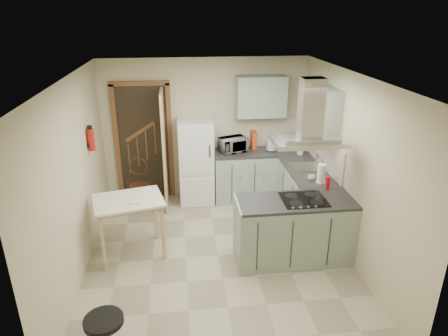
{
  "coord_description": "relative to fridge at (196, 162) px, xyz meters",
  "views": [
    {
      "loc": [
        -0.49,
        -4.77,
        3.26
      ],
      "look_at": [
        0.14,
        0.45,
        1.15
      ],
      "focal_mm": 32.0,
      "sensor_mm": 36.0,
      "label": 1
    }
  ],
  "objects": [
    {
      "name": "cereal_box",
      "position": [
        1.05,
        0.18,
        0.31
      ],
      "size": [
        0.09,
        0.21,
        0.31
      ],
      "primitive_type": "cube",
      "rotation": [
        0.0,
        0.0,
        0.03
      ],
      "color": "#CA4B17",
      "rests_on": "counter_back"
    },
    {
      "name": "red_bottle",
      "position": [
        1.75,
        -1.7,
        0.25
      ],
      "size": [
        0.09,
        0.09,
        0.19
      ],
      "primitive_type": "cylinder",
      "rotation": [
        0.0,
        0.0,
        -0.4
      ],
      "color": "red",
      "rests_on": "peninsula"
    },
    {
      "name": "peninsula",
      "position": [
        1.22,
        -1.98,
        -0.3
      ],
      "size": [
        1.55,
        0.65,
        0.9
      ],
      "primitive_type": "cube",
      "color": "#9EB2A0",
      "rests_on": "floor"
    },
    {
      "name": "floor",
      "position": [
        0.2,
        -1.8,
        -0.75
      ],
      "size": [
        4.2,
        4.2,
        0.0
      ],
      "primitive_type": "plane",
      "color": "tan",
      "rests_on": "ground"
    },
    {
      "name": "microwave",
      "position": [
        0.66,
        0.03,
        0.28
      ],
      "size": [
        0.54,
        0.45,
        0.26
      ],
      "primitive_type": "imported",
      "rotation": [
        0.0,
        0.0,
        0.34
      ],
      "color": "black",
      "rests_on": "counter_back"
    },
    {
      "name": "hob",
      "position": [
        1.32,
        -1.98,
        0.16
      ],
      "size": [
        0.58,
        0.5,
        0.01
      ],
      "primitive_type": "cube",
      "color": "black",
      "rests_on": "peninsula"
    },
    {
      "name": "doorway",
      "position": [
        -0.9,
        0.27,
        0.3
      ],
      "size": [
        1.1,
        0.12,
        2.1
      ],
      "primitive_type": "cube",
      "color": "brown",
      "rests_on": "floor"
    },
    {
      "name": "cup",
      "position": [
        1.63,
        -1.36,
        0.19
      ],
      "size": [
        0.12,
        0.12,
        0.08
      ],
      "primitive_type": "imported",
      "rotation": [
        0.0,
        0.0,
        0.14
      ],
      "color": "silver",
      "rests_on": "counter_right"
    },
    {
      "name": "right_wall",
      "position": [
        2.0,
        -1.8,
        0.5
      ],
      "size": [
        0.0,
        4.2,
        4.2
      ],
      "primitive_type": "plane",
      "rotation": [
        1.57,
        0.0,
        -1.57
      ],
      "color": "beige",
      "rests_on": "floor"
    },
    {
      "name": "fire_extinguisher",
      "position": [
        -1.54,
        -0.9,
        0.75
      ],
      "size": [
        0.1,
        0.1,
        0.32
      ],
      "primitive_type": "cylinder",
      "color": "#B2140F",
      "rests_on": "left_wall"
    },
    {
      "name": "wall_cabinet_right",
      "position": [
        1.82,
        -0.95,
        1.1
      ],
      "size": [
        0.35,
        0.9,
        0.7
      ],
      "primitive_type": "cube",
      "color": "#9EB2A0",
      "rests_on": "right_wall"
    },
    {
      "name": "sink",
      "position": [
        1.7,
        -0.85,
        0.16
      ],
      "size": [
        0.45,
        0.4,
        0.01
      ],
      "primitive_type": "cube",
      "color": "silver",
      "rests_on": "counter_right"
    },
    {
      "name": "soap_bottle",
      "position": [
        1.8,
        -0.26,
        0.26
      ],
      "size": [
        0.13,
        0.13,
        0.21
      ],
      "primitive_type": "imported",
      "rotation": [
        0.0,
        0.0,
        -0.43
      ],
      "color": "#AFB0BB",
      "rests_on": "counter_right"
    },
    {
      "name": "ceiling",
      "position": [
        0.2,
        -1.8,
        1.75
      ],
      "size": [
        4.2,
        4.2,
        0.0
      ],
      "primitive_type": "plane",
      "rotation": [
        3.14,
        0.0,
        0.0
      ],
      "color": "silver",
      "rests_on": "back_wall"
    },
    {
      "name": "counter_back",
      "position": [
        0.86,
        0.0,
        -0.3
      ],
      "size": [
        1.08,
        0.6,
        0.9
      ],
      "primitive_type": "cube",
      "color": "#9EB2A0",
      "rests_on": "floor"
    },
    {
      "name": "back_wall",
      "position": [
        0.2,
        0.3,
        0.5
      ],
      "size": [
        3.6,
        0.0,
        3.6
      ],
      "primitive_type": "plane",
      "rotation": [
        1.57,
        0.0,
        0.0
      ],
      "color": "beige",
      "rests_on": "floor"
    },
    {
      "name": "paper_towel",
      "position": [
        1.73,
        -1.47,
        0.3
      ],
      "size": [
        0.15,
        0.15,
        0.3
      ],
      "primitive_type": "cylinder",
      "rotation": [
        0.0,
        0.0,
        0.31
      ],
      "color": "white",
      "rests_on": "counter_right"
    },
    {
      "name": "fridge",
      "position": [
        0.0,
        0.0,
        0.0
      ],
      "size": [
        0.6,
        0.6,
        1.5
      ],
      "primitive_type": "cube",
      "color": "white",
      "rests_on": "floor"
    },
    {
      "name": "book",
      "position": [
        -0.97,
        -1.67,
        0.15
      ],
      "size": [
        0.16,
        0.21,
        0.09
      ],
      "primitive_type": "imported",
      "rotation": [
        0.0,
        0.0,
        -0.05
      ],
      "color": "#9E344A",
      "rests_on": "drop_leaf_table"
    },
    {
      "name": "kettle",
      "position": [
        1.34,
        -0.01,
        0.27
      ],
      "size": [
        0.18,
        0.18,
        0.25
      ],
      "primitive_type": "cylinder",
      "rotation": [
        0.0,
        0.0,
        0.04
      ],
      "color": "silver",
      "rests_on": "counter_back"
    },
    {
      "name": "bentwood_chair",
      "position": [
        -1.0,
        -0.09,
        -0.36
      ],
      "size": [
        0.42,
        0.42,
        0.77
      ],
      "primitive_type": "cube",
      "rotation": [
        0.0,
        0.0,
        -0.27
      ],
      "color": "#53311B",
      "rests_on": "floor"
    },
    {
      "name": "wall_cabinet_back",
      "position": [
        1.15,
        0.12,
        1.1
      ],
      "size": [
        0.85,
        0.35,
        0.7
      ],
      "primitive_type": "cube",
      "color": "#9EB2A0",
      "rests_on": "back_wall"
    },
    {
      "name": "drop_leaf_table",
      "position": [
        -1.0,
        -1.6,
        -0.32
      ],
      "size": [
        1.04,
        0.87,
        0.86
      ],
      "primitive_type": "cube",
      "rotation": [
        0.0,
        0.0,
        0.23
      ],
      "color": "tan",
      "rests_on": "floor"
    },
    {
      "name": "splashback",
      "position": [
        1.16,
        0.29,
        0.4
      ],
      "size": [
        1.68,
        0.02,
        0.5
      ],
      "primitive_type": "cube",
      "color": "beige",
      "rests_on": "counter_back"
    },
    {
      "name": "extractor_hood",
      "position": [
        1.32,
        -1.98,
        0.97
      ],
      "size": [
        0.9,
        0.55,
        0.1
      ],
      "primitive_type": "cube",
      "color": "silver",
      "rests_on": "ceiling"
    },
    {
      "name": "left_wall",
      "position": [
        -1.6,
        -1.8,
        0.5
      ],
      "size": [
        0.0,
        4.2,
        4.2
      ],
      "primitive_type": "plane",
      "rotation": [
        1.57,
        0.0,
        1.57
      ],
      "color": "beige",
      "rests_on": "floor"
    },
    {
      "name": "counter_right",
      "position": [
        1.7,
        -0.68,
        -0.3
      ],
      "size": [
        0.6,
        1.95,
        0.9
      ],
      "primitive_type": "cube",
      "color": "#9EB2A0",
      "rests_on": "floor"
    }
  ]
}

